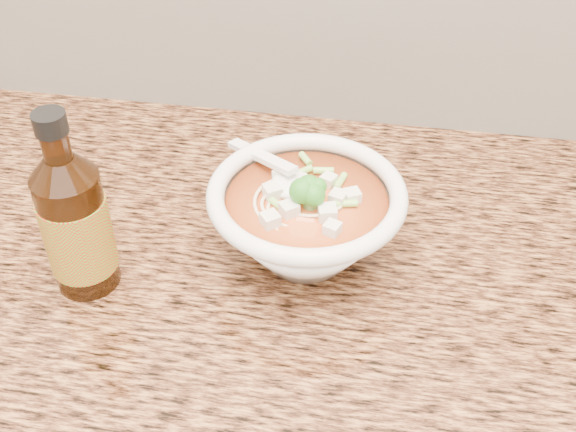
# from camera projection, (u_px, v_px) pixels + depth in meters

# --- Properties ---
(counter_slab) EXTENTS (4.00, 0.68, 0.04)m
(counter_slab) POSITION_uv_depth(u_px,v_px,m) (312.00, 284.00, 0.80)
(counter_slab) COLOR #996738
(counter_slab) RESTS_ON cabinet
(soup_bowl) EXTENTS (0.21, 0.21, 0.12)m
(soup_bowl) POSITION_uv_depth(u_px,v_px,m) (306.00, 221.00, 0.78)
(soup_bowl) COLOR white
(soup_bowl) RESTS_ON counter_slab
(hot_sauce_bottle) EXTENTS (0.08, 0.08, 0.21)m
(hot_sauce_bottle) POSITION_uv_depth(u_px,v_px,m) (76.00, 224.00, 0.73)
(hot_sauce_bottle) COLOR #381A07
(hot_sauce_bottle) RESTS_ON counter_slab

